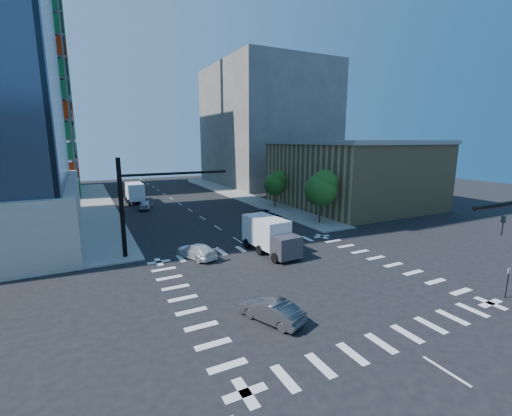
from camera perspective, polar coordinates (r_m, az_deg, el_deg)
ground at (r=27.31m, az=7.44°, el=-11.76°), size 160.00×160.00×0.00m
road_markings at (r=27.31m, az=7.44°, el=-11.75°), size 20.00×20.00×0.01m
sidewalk_ne at (r=67.15m, az=-3.08°, el=2.21°), size 5.00×60.00×0.15m
sidewalk_nw at (r=61.55m, az=-24.85°, el=0.34°), size 5.00×60.00×0.15m
commercial_building at (r=58.29m, az=15.72°, el=5.61°), size 20.50×22.50×10.60m
bg_building_ne at (r=86.27m, az=1.70°, el=13.50°), size 24.00×30.00×28.00m
signal_mast_nw at (r=32.82m, az=-18.99°, el=1.63°), size 10.20×0.40×9.00m
tree_south at (r=44.25m, az=10.94°, el=3.34°), size 4.16×4.16×6.82m
tree_north at (r=54.36m, az=3.38°, el=4.23°), size 3.54×3.52×5.78m
no_parking_sign at (r=29.18m, az=36.42°, el=-9.52°), size 0.30×0.06×2.20m
car_nb_far at (r=45.23m, az=1.68°, el=-1.35°), size 3.21×5.73×1.51m
car_sb_near at (r=32.03m, az=-9.92°, el=-7.05°), size 3.32×4.92×1.32m
car_sb_mid at (r=56.07m, az=-17.82°, el=0.55°), size 3.16×4.61×1.46m
car_sb_cross at (r=21.24m, az=2.59°, el=-16.72°), size 2.91×4.34×1.35m
box_truck_near at (r=32.57m, az=2.61°, el=-5.11°), size 3.10×6.45×3.30m
box_truck_far at (r=63.17m, az=-19.62°, el=2.30°), size 2.81×6.48×3.39m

